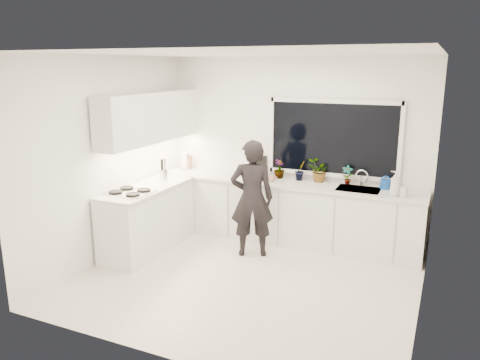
% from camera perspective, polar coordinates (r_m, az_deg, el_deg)
% --- Properties ---
extents(floor, '(4.00, 3.50, 0.02)m').
position_cam_1_polar(floor, '(5.90, 0.71, -12.13)').
color(floor, beige).
rests_on(floor, ground).
extents(wall_back, '(4.00, 0.02, 2.70)m').
position_cam_1_polar(wall_back, '(7.06, 6.49, 3.78)').
color(wall_back, white).
rests_on(wall_back, ground).
extents(wall_left, '(0.02, 3.50, 2.70)m').
position_cam_1_polar(wall_left, '(6.49, -15.74, 2.47)').
color(wall_left, white).
rests_on(wall_left, ground).
extents(wall_right, '(0.02, 3.50, 2.70)m').
position_cam_1_polar(wall_right, '(5.01, 22.31, -1.33)').
color(wall_right, white).
rests_on(wall_right, ground).
extents(ceiling, '(4.00, 3.50, 0.02)m').
position_cam_1_polar(ceiling, '(5.30, 0.80, 15.33)').
color(ceiling, white).
rests_on(ceiling, wall_back).
extents(window, '(1.80, 0.02, 1.00)m').
position_cam_1_polar(window, '(6.84, 11.25, 4.97)').
color(window, black).
rests_on(window, wall_back).
extents(base_cabinets_back, '(3.92, 0.58, 0.88)m').
position_cam_1_polar(base_cabinets_back, '(6.99, 5.50, -3.99)').
color(base_cabinets_back, white).
rests_on(base_cabinets_back, floor).
extents(base_cabinets_left, '(0.58, 1.60, 0.88)m').
position_cam_1_polar(base_cabinets_left, '(6.79, -11.14, -4.74)').
color(base_cabinets_left, white).
rests_on(base_cabinets_left, floor).
extents(countertop_back, '(3.94, 0.62, 0.04)m').
position_cam_1_polar(countertop_back, '(6.85, 5.56, -0.35)').
color(countertop_back, silver).
rests_on(countertop_back, base_cabinets_back).
extents(countertop_left, '(0.62, 1.60, 0.04)m').
position_cam_1_polar(countertop_left, '(6.66, -11.32, -0.99)').
color(countertop_left, silver).
rests_on(countertop_left, base_cabinets_left).
extents(upper_cabinets, '(0.34, 2.10, 0.70)m').
position_cam_1_polar(upper_cabinets, '(6.84, -10.82, 7.53)').
color(upper_cabinets, white).
rests_on(upper_cabinets, wall_left).
extents(sink, '(0.58, 0.42, 0.14)m').
position_cam_1_polar(sink, '(6.62, 14.21, -1.49)').
color(sink, silver).
rests_on(sink, countertop_back).
extents(faucet, '(0.03, 0.03, 0.22)m').
position_cam_1_polar(faucet, '(6.78, 14.60, 0.23)').
color(faucet, silver).
rests_on(faucet, countertop_back).
extents(stovetop, '(0.56, 0.48, 0.03)m').
position_cam_1_polar(stovetop, '(6.39, -13.29, -1.39)').
color(stovetop, black).
rests_on(stovetop, countertop_left).
extents(person, '(0.70, 0.60, 1.62)m').
position_cam_1_polar(person, '(6.35, 1.45, -2.28)').
color(person, black).
rests_on(person, floor).
extents(pizza_tray, '(0.44, 0.34, 0.03)m').
position_cam_1_polar(pizza_tray, '(6.95, 2.71, 0.19)').
color(pizza_tray, silver).
rests_on(pizza_tray, countertop_back).
extents(pizza, '(0.40, 0.30, 0.01)m').
position_cam_1_polar(pizza, '(6.94, 2.71, 0.33)').
color(pizza, '#B01917').
rests_on(pizza, pizza_tray).
extents(watering_can, '(0.17, 0.17, 0.13)m').
position_cam_1_polar(watering_can, '(6.70, 17.29, -0.50)').
color(watering_can, '#134DB7').
rests_on(watering_can, countertop_back).
extents(paper_towel_roll, '(0.13, 0.13, 0.26)m').
position_cam_1_polar(paper_towel_roll, '(7.65, -6.76, 2.26)').
color(paper_towel_roll, white).
rests_on(paper_towel_roll, countertop_back).
extents(knife_block, '(0.14, 0.12, 0.22)m').
position_cam_1_polar(knife_block, '(7.67, -6.45, 2.16)').
color(knife_block, olive).
rests_on(knife_block, countertop_back).
extents(utensil_crock, '(0.15, 0.15, 0.16)m').
position_cam_1_polar(utensil_crock, '(7.00, -9.29, 0.67)').
color(utensil_crock, '#ADADB2').
rests_on(utensil_crock, countertop_left).
extents(picture_frame_large, '(0.22, 0.04, 0.28)m').
position_cam_1_polar(picture_frame_large, '(7.24, 1.95, 1.78)').
color(picture_frame_large, black).
rests_on(picture_frame_large, countertop_back).
extents(picture_frame_small, '(0.25, 0.04, 0.30)m').
position_cam_1_polar(picture_frame_small, '(7.22, 2.27, 1.83)').
color(picture_frame_small, black).
rests_on(picture_frame_small, countertop_back).
extents(herb_plants, '(1.19, 0.38, 0.33)m').
position_cam_1_polar(herb_plants, '(6.88, 8.74, 1.10)').
color(herb_plants, '#26662D').
rests_on(herb_plants, countertop_back).
extents(soap_bottles, '(0.25, 0.16, 0.33)m').
position_cam_1_polar(soap_bottles, '(6.37, 18.58, -0.54)').
color(soap_bottles, '#D8BF66').
rests_on(soap_bottles, countertop_back).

